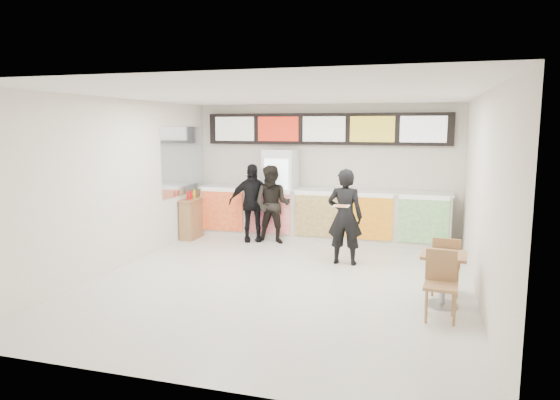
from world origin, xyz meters
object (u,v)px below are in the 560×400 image
at_px(customer_mid, 252,203).
at_px(service_counter, 320,214).
at_px(cafe_table, 443,270).
at_px(customer_left, 272,205).
at_px(customer_main, 345,217).
at_px(drinks_fridge, 280,194).
at_px(condiment_ledge, 193,218).

bearing_deg(customer_mid, service_counter, -1.85).
relative_size(service_counter, customer_mid, 3.26).
bearing_deg(cafe_table, customer_left, 143.71).
height_order(service_counter, customer_main, customer_main).
xyz_separation_m(drinks_fridge, customer_left, (0.01, -0.63, -0.16)).
bearing_deg(cafe_table, customer_main, 138.05).
height_order(service_counter, drinks_fridge, drinks_fridge).
xyz_separation_m(customer_left, condiment_ledge, (-1.89, -0.01, -0.39)).
relative_size(customer_left, customer_mid, 0.99).
bearing_deg(customer_main, condiment_ledge, -17.54).
relative_size(drinks_fridge, customer_mid, 1.17).
height_order(customer_main, customer_left, customer_main).
relative_size(customer_main, customer_mid, 1.03).
relative_size(service_counter, customer_main, 3.15).
height_order(customer_mid, condiment_ledge, customer_mid).
bearing_deg(customer_left, service_counter, 33.27).
bearing_deg(service_counter, cafe_table, -55.12).
xyz_separation_m(service_counter, customer_main, (0.83, -1.82, 0.31)).
distance_m(cafe_table, condiment_ledge, 6.09).
xyz_separation_m(drinks_fridge, customer_mid, (-0.49, -0.56, -0.15)).
distance_m(customer_main, cafe_table, 2.46).
xyz_separation_m(drinks_fridge, customer_main, (1.76, -1.83, -0.12)).
height_order(drinks_fridge, customer_mid, drinks_fridge).
bearing_deg(customer_left, customer_mid, 171.82).
distance_m(customer_mid, cafe_table, 4.98).
bearing_deg(condiment_ledge, customer_main, -18.17).
bearing_deg(cafe_table, drinks_fridge, 138.30).
distance_m(service_counter, condiment_ledge, 2.89).
height_order(service_counter, customer_left, customer_left).
xyz_separation_m(service_counter, condiment_ledge, (-2.82, -0.62, -0.12)).
height_order(drinks_fridge, cafe_table, drinks_fridge).
relative_size(service_counter, customer_left, 3.30).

